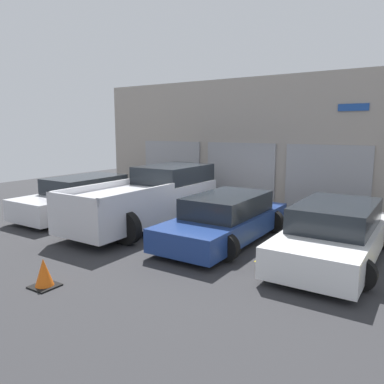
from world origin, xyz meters
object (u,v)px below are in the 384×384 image
Objects in this scene: pickup_truck at (150,198)px; van_right at (84,197)px; sedan_white at (334,233)px; sedan_side at (226,219)px; traffic_cone at (44,274)px.

van_right is at bearing -175.15° from pickup_truck.
sedan_side is at bearing 179.97° from sedan_white.
van_right reaches higher than sedan_white.
sedan_white is at bearing 47.25° from traffic_cone.
pickup_truck is 2.76m from van_right.
pickup_truck reaches higher than van_right.
sedan_white is 0.98× the size of van_right.
sedan_white is at bearing -2.41° from pickup_truck.
traffic_cone is (1.32, -4.74, -0.58)m from pickup_truck.
sedan_side is 4.74m from traffic_cone.
van_right is at bearing -179.96° from sedan_side.
pickup_truck is 9.94× the size of traffic_cone.
van_right is 8.45× the size of traffic_cone.
van_right is at bearing -179.99° from sedan_white.
pickup_truck is at bearing 4.85° from van_right.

